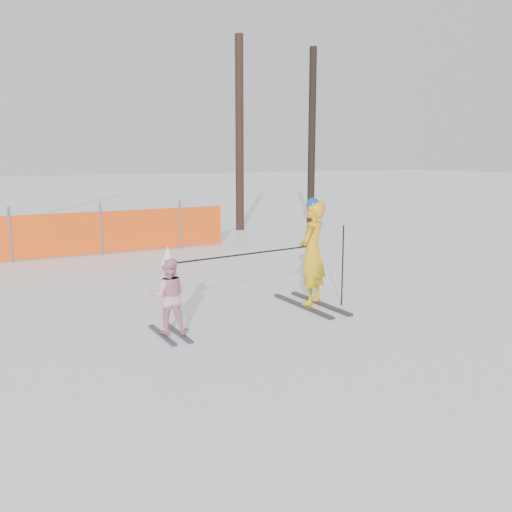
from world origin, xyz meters
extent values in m
plane|color=white|center=(0.00, 0.00, 0.00)|extent=(120.00, 120.00, 0.00)
cube|color=black|center=(1.12, 1.01, 0.02)|extent=(0.09, 1.59, 0.04)
cube|color=black|center=(1.46, 1.01, 0.02)|extent=(0.09, 1.59, 0.04)
imported|color=#F0AD14|center=(1.29, 1.01, 0.86)|extent=(0.72, 0.67, 1.64)
sphere|color=navy|center=(1.29, 1.01, 1.62)|extent=(0.22, 0.22, 0.22)
cube|color=black|center=(-1.32, 0.69, 0.01)|extent=(0.09, 0.95, 0.03)
cube|color=black|center=(-1.10, 0.69, 0.01)|extent=(0.09, 0.95, 0.03)
imported|color=#F39EB9|center=(-1.21, 0.69, 0.54)|extent=(0.60, 0.54, 1.02)
cone|color=silver|center=(-1.21, 0.69, 1.09)|extent=(0.19, 0.19, 0.24)
cylinder|color=black|center=(1.74, 0.81, 0.65)|extent=(0.02, 0.02, 1.29)
cylinder|color=black|center=(0.04, 0.85, 0.97)|extent=(2.26, 0.32, 0.02)
cylinder|color=#595960|center=(-2.49, 7.27, 0.62)|extent=(0.06, 0.06, 1.25)
cylinder|color=#595960|center=(-0.49, 7.27, 0.62)|extent=(0.06, 0.06, 1.25)
cylinder|color=#595960|center=(1.51, 7.27, 0.62)|extent=(0.06, 0.06, 1.25)
cylinder|color=black|center=(4.52, 9.81, 2.98)|extent=(0.26, 0.26, 5.96)
cylinder|color=black|center=(7.31, 9.92, 2.92)|extent=(0.25, 0.25, 5.85)
camera|label=1|loc=(-3.73, -6.30, 2.39)|focal=40.00mm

